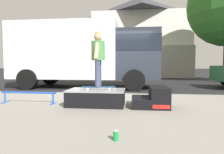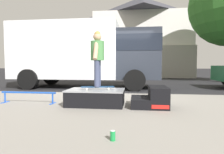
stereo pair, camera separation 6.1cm
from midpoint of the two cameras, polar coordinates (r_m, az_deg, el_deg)
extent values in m
plane|color=black|center=(7.04, 2.23, -5.23)|extent=(140.00, 140.00, 0.00)
cube|color=gray|center=(4.09, -0.90, -10.63)|extent=(50.00, 5.00, 0.12)
cube|color=black|center=(4.56, -5.02, -6.04)|extent=(1.31, 0.79, 0.37)
cube|color=gray|center=(4.53, -5.03, -3.91)|extent=(1.33, 0.81, 0.03)
cube|color=black|center=(4.49, 8.14, -7.30)|extent=(0.41, 0.82, 0.21)
cube|color=black|center=(4.50, 13.36, -5.70)|extent=(0.41, 0.82, 0.46)
cube|color=red|center=(4.12, 14.03, -8.62)|extent=(0.36, 0.01, 0.08)
cylinder|color=blue|center=(5.22, -23.89, -4.29)|extent=(1.43, 0.04, 0.04)
cylinder|color=blue|center=(5.58, -29.50, -5.31)|extent=(0.04, 0.04, 0.26)
cube|color=blue|center=(5.60, -29.46, -6.57)|extent=(0.06, 0.28, 0.01)
cylinder|color=blue|center=(4.95, -17.47, -6.08)|extent=(0.04, 0.04, 0.26)
cube|color=blue|center=(4.97, -17.45, -7.50)|extent=(0.06, 0.28, 0.01)
cube|color=navy|center=(4.55, -4.48, -2.93)|extent=(0.80, 0.36, 0.02)
cylinder|color=silver|center=(4.65, -1.43, -3.20)|extent=(0.06, 0.04, 0.05)
cylinder|color=silver|center=(4.47, -1.25, -3.46)|extent=(0.06, 0.04, 0.05)
cylinder|color=silver|center=(4.64, -7.59, -3.24)|extent=(0.06, 0.04, 0.05)
cylinder|color=silver|center=(4.46, -7.67, -3.51)|extent=(0.06, 0.04, 0.05)
cylinder|color=#3F4766|center=(4.60, -4.32, 1.10)|extent=(0.13, 0.13, 0.62)
cylinder|color=#3F4766|center=(4.45, -4.69, 1.02)|extent=(0.13, 0.13, 0.62)
cylinder|color=#4C8C4C|center=(4.53, -4.53, 7.79)|extent=(0.32, 0.32, 0.45)
cylinder|color=tan|center=(4.73, -4.07, 7.46)|extent=(0.10, 0.27, 0.42)
cylinder|color=tan|center=(4.34, -5.03, 7.82)|extent=(0.10, 0.27, 0.42)
sphere|color=tan|center=(4.57, -4.55, 11.81)|extent=(0.20, 0.20, 0.20)
sphere|color=tan|center=(4.58, -4.55, 12.48)|extent=(0.16, 0.16, 0.16)
cylinder|color=#198C3F|center=(2.49, 0.40, -17.07)|extent=(0.07, 0.07, 0.12)
cylinder|color=silver|center=(2.47, 0.40, -15.70)|extent=(0.06, 0.06, 0.00)
cube|color=white|center=(9.74, -13.50, 7.38)|extent=(5.00, 2.35, 2.60)
cube|color=#282D38|center=(9.16, 7.41, 6.45)|extent=(1.90, 2.16, 2.20)
cube|color=black|center=(9.19, 7.43, 9.46)|extent=(1.92, 2.19, 0.70)
cylinder|color=black|center=(10.33, 6.40, 0.00)|extent=(0.90, 0.28, 0.90)
cylinder|color=black|center=(7.99, 6.39, -0.98)|extent=(0.90, 0.28, 0.90)
cylinder|color=black|center=(11.35, -18.02, 0.15)|extent=(0.90, 0.28, 0.90)
cylinder|color=black|center=(9.27, -24.04, -0.65)|extent=(0.90, 0.28, 0.90)
cube|color=silver|center=(21.15, 8.18, 8.60)|extent=(9.00, 7.50, 6.00)
cube|color=#B2ADA3|center=(17.07, 8.54, 4.48)|extent=(9.00, 0.50, 2.80)
pyramid|color=#38383F|center=(21.94, 8.27, 19.58)|extent=(9.54, 7.95, 2.40)
camera|label=1|loc=(0.03, -90.29, -0.02)|focal=30.75mm
camera|label=2|loc=(0.03, 89.71, 0.02)|focal=30.75mm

